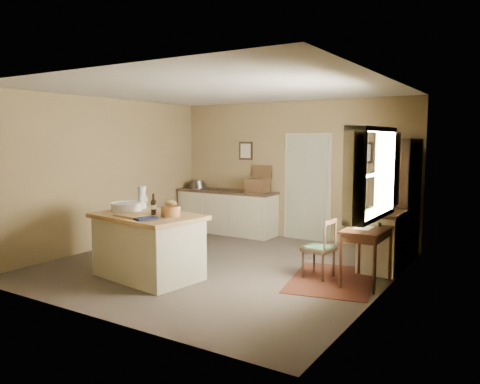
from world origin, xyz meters
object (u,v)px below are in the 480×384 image
object	(u,v)px
right_cabinet	(384,239)
shelving_unit	(407,200)
sideboard	(227,210)
writing_desk	(367,236)
work_island	(148,244)
desk_chair	(319,249)

from	to	relation	value
right_cabinet	shelving_unit	world-z (taller)	shelving_unit
sideboard	shelving_unit	xyz separation A→B (m)	(3.69, -0.29, 0.50)
writing_desk	right_cabinet	bearing A→B (deg)	90.01
writing_desk	shelving_unit	size ratio (longest dim) A/B	0.43
work_island	desk_chair	bearing A→B (deg)	39.29
sideboard	desk_chair	world-z (taller)	sideboard
shelving_unit	desk_chair	bearing A→B (deg)	-115.38
sideboard	right_cabinet	xyz separation A→B (m)	(3.54, -1.03, -0.02)
desk_chair	shelving_unit	xyz separation A→B (m)	(0.81, 1.70, 0.57)
sideboard	right_cabinet	size ratio (longest dim) A/B	2.12
work_island	shelving_unit	xyz separation A→B (m)	(2.87, 2.96, 0.50)
sideboard	writing_desk	world-z (taller)	sideboard
work_island	desk_chair	size ratio (longest dim) A/B	1.99
sideboard	desk_chair	xyz separation A→B (m)	(2.89, -2.00, -0.06)
work_island	sideboard	bearing A→B (deg)	112.02
sideboard	writing_desk	size ratio (longest dim) A/B	2.56
writing_desk	right_cabinet	distance (m)	0.90
writing_desk	shelving_unit	world-z (taller)	shelving_unit
sideboard	right_cabinet	distance (m)	3.69
shelving_unit	work_island	bearing A→B (deg)	-134.11
desk_chair	sideboard	bearing A→B (deg)	151.75
work_island	right_cabinet	world-z (taller)	work_island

